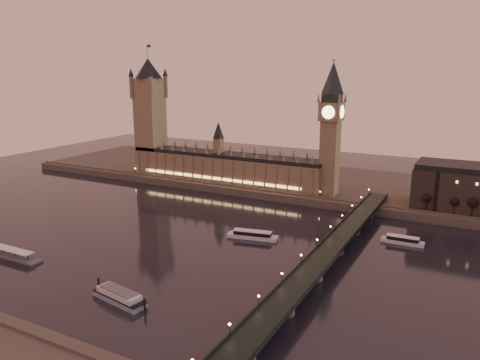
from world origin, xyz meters
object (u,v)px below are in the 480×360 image
(cruise_boat_a, at_px, (252,235))
(cruise_boat_b, at_px, (403,240))
(moored_barge, at_px, (119,296))
(pontoon_pier, at_px, (10,255))

(cruise_boat_a, bearing_deg, cruise_boat_b, 11.20)
(cruise_boat_b, height_order, moored_barge, moored_barge)
(cruise_boat_a, relative_size, pontoon_pier, 0.73)
(cruise_boat_b, height_order, pontoon_pier, pontoon_pier)
(cruise_boat_a, bearing_deg, moored_barge, -111.04)
(cruise_boat_b, bearing_deg, pontoon_pier, -148.17)
(cruise_boat_b, relative_size, moored_barge, 0.75)
(cruise_boat_b, distance_m, pontoon_pier, 227.77)
(moored_barge, bearing_deg, cruise_boat_a, 90.27)
(cruise_boat_b, bearing_deg, cruise_boat_a, -158.89)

